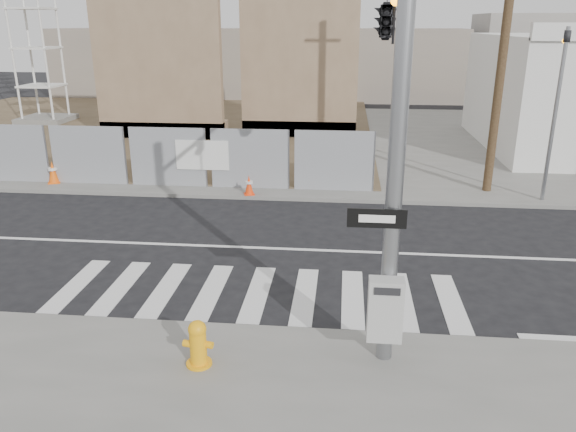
# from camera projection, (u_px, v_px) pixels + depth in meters

# --- Properties ---
(ground) EXTENTS (100.00, 100.00, 0.00)m
(ground) POSITION_uv_depth(u_px,v_px,m) (273.00, 248.00, 14.21)
(ground) COLOR black
(ground) RESTS_ON ground
(sidewalk_far) EXTENTS (50.00, 20.00, 0.12)m
(sidewalk_far) POSITION_uv_depth(u_px,v_px,m) (309.00, 138.00, 27.36)
(sidewalk_far) COLOR slate
(sidewalk_far) RESTS_ON ground
(signal_pole) EXTENTS (0.96, 5.87, 7.00)m
(signal_pole) POSITION_uv_depth(u_px,v_px,m) (389.00, 59.00, 10.49)
(signal_pole) COLOR gray
(signal_pole) RESTS_ON sidewalk_near
(far_signal_pole) EXTENTS (0.16, 0.20, 5.60)m
(far_signal_pole) POSITION_uv_depth(u_px,v_px,m) (558.00, 92.00, 16.63)
(far_signal_pole) COLOR gray
(far_signal_pole) RESTS_ON sidewalk_far
(chain_link_fence) EXTENTS (24.60, 0.04, 2.00)m
(chain_link_fence) POSITION_uv_depth(u_px,v_px,m) (6.00, 153.00, 19.50)
(chain_link_fence) COLOR gray
(chain_link_fence) RESTS_ON sidewalk_far
(concrete_wall_left) EXTENTS (6.00, 1.30, 8.00)m
(concrete_wall_left) POSITION_uv_depth(u_px,v_px,m) (159.00, 69.00, 26.08)
(concrete_wall_left) COLOR #796148
(concrete_wall_left) RESTS_ON sidewalk_far
(concrete_wall_right) EXTENTS (5.50, 1.30, 8.00)m
(concrete_wall_right) POSITION_uv_depth(u_px,v_px,m) (299.00, 68.00, 26.40)
(concrete_wall_right) COLOR #796148
(concrete_wall_right) RESTS_ON sidewalk_far
(utility_pole_right) EXTENTS (1.60, 0.28, 10.00)m
(utility_pole_right) POSITION_uv_depth(u_px,v_px,m) (506.00, 30.00, 17.06)
(utility_pole_right) COLOR brown
(utility_pole_right) RESTS_ON sidewalk_far
(fire_hydrant) EXTENTS (0.50, 0.50, 0.80)m
(fire_hydrant) POSITION_uv_depth(u_px,v_px,m) (198.00, 343.00, 9.06)
(fire_hydrant) COLOR #FAA70D
(fire_hydrant) RESTS_ON sidewalk_near
(traffic_cone_b) EXTENTS (0.52, 0.52, 0.77)m
(traffic_cone_b) POSITION_uv_depth(u_px,v_px,m) (53.00, 172.00, 19.47)
(traffic_cone_b) COLOR #FF5E0D
(traffic_cone_b) RESTS_ON sidewalk_far
(traffic_cone_c) EXTENTS (0.38, 0.38, 0.70)m
(traffic_cone_c) POSITION_uv_depth(u_px,v_px,m) (58.00, 171.00, 19.75)
(traffic_cone_c) COLOR #FF640D
(traffic_cone_c) RESTS_ON sidewalk_far
(traffic_cone_d) EXTENTS (0.41, 0.41, 0.64)m
(traffic_cone_d) POSITION_uv_depth(u_px,v_px,m) (249.00, 185.00, 18.16)
(traffic_cone_d) COLOR #FF3C0D
(traffic_cone_d) RESTS_ON sidewalk_far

